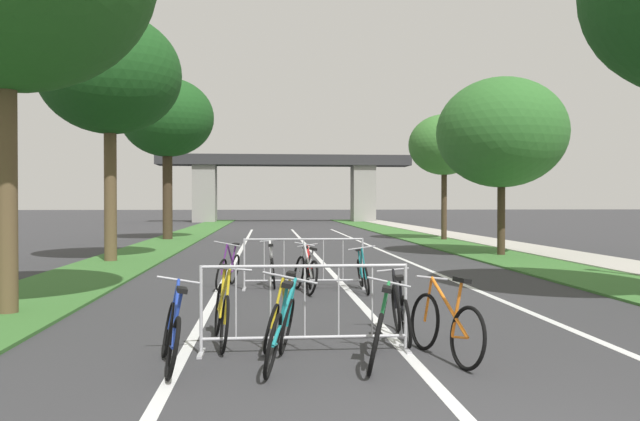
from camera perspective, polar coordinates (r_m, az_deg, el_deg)
grass_verge_left at (r=30.70m, az=-12.96°, el=-2.57°), size 2.43×65.27×0.05m
grass_verge_right at (r=31.33m, az=9.21°, el=-2.50°), size 2.43×65.27×0.05m
sidewalk_path_right at (r=31.95m, az=13.14°, el=-2.42°), size 2.09×65.27×0.08m
lane_stripe_center at (r=22.65m, az=-0.69°, el=-3.78°), size 0.14×37.76×0.01m
lane_stripe_right_lane at (r=22.99m, az=5.83°, el=-3.72°), size 0.14×37.76×0.01m
lane_stripe_left_lane at (r=22.61m, az=-7.33°, el=-3.79°), size 0.14×37.76×0.01m
overpass_bridge at (r=57.66m, az=-3.23°, el=3.25°), size 23.07×3.04×6.11m
tree_left_pine_near at (r=20.04m, az=-18.58°, el=11.63°), size 4.20×4.20×7.41m
tree_left_cypress_far at (r=30.82m, az=-13.73°, el=8.16°), size 4.38×4.38×7.68m
tree_right_maple_mid at (r=21.80m, az=16.20°, el=6.81°), size 4.29×4.29×5.94m
tree_right_oak_mid at (r=30.13m, az=11.24°, el=5.86°), size 3.35×3.35×5.93m
crowd_barrier_nearest at (r=7.54m, az=-1.40°, el=-8.92°), size 2.50×0.45×1.05m
crowd_barrier_second at (r=12.93m, az=-1.49°, el=-4.87°), size 2.51×0.49×1.05m
bicycle_teal_0 at (r=12.66m, az=3.91°, el=-5.76°), size 0.53×1.63×0.96m
bicycle_yellow_1 at (r=8.11m, az=-8.93°, el=-9.15°), size 0.57×1.77×1.04m
bicycle_orange_2 at (r=7.38m, az=11.33°, el=-10.27°), size 0.51×1.65×0.96m
bicycle_purple_3 at (r=13.32m, az=-8.33°, el=-5.34°), size 0.54×1.69×1.01m
bicycle_silver_4 at (r=12.51m, az=-1.33°, el=-5.73°), size 0.49×1.70×0.98m
bicycle_red_5 at (r=13.45m, az=-0.95°, el=-5.39°), size 0.45×1.66×0.89m
bicycle_black_6 at (r=8.32m, az=7.34°, el=-9.12°), size 0.44×1.63×0.90m
bicycle_blue_7 at (r=7.07m, az=-13.37°, el=-10.91°), size 0.50×1.63×0.95m
bicycle_green_8 at (r=7.07m, az=5.34°, el=-10.87°), size 0.74×1.66×0.91m
bicycle_white_9 at (r=13.45m, az=-4.35°, el=-5.30°), size 0.44×1.63×0.98m
bicycle_teal_10 at (r=6.95m, az=-3.56°, el=-10.92°), size 0.67×1.70×0.96m
bicycle_yellow_11 at (r=7.97m, az=-3.70°, el=-9.57°), size 0.52×1.62×0.97m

